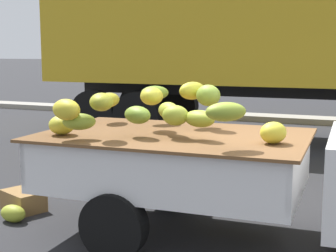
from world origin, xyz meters
TOP-DOWN VIEW (x-y plane):
  - ground at (0.00, 0.00)m, footprint 220.00×220.00m
  - semi_trailer at (-0.35, 5.93)m, footprint 12.03×2.75m
  - fallen_banana_bunch_near_tailgate at (-2.90, -0.51)m, footprint 0.36×0.26m
  - produce_crate at (-3.06, -0.13)m, footprint 0.62×0.53m

SIDE VIEW (x-z plane):
  - ground at x=0.00m, z-range 0.00..0.00m
  - fallen_banana_bunch_near_tailgate at x=-2.90m, z-range 0.00..0.20m
  - produce_crate at x=-3.06m, z-range 0.00..0.24m
  - semi_trailer at x=-0.35m, z-range 0.57..4.52m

